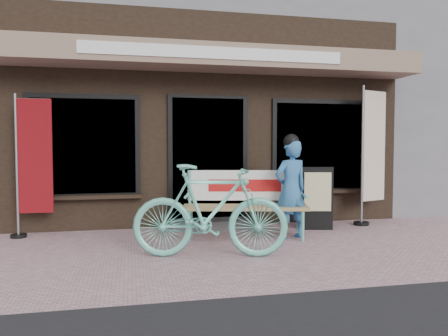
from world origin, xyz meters
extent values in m
plane|color=#BF929B|center=(0.00, 0.00, 0.00)|extent=(70.00, 70.00, 0.00)
cube|color=black|center=(0.00, 5.00, 1.80)|extent=(7.00, 6.00, 3.60)
cube|color=#8D735F|center=(0.00, 1.65, 2.75)|extent=(7.00, 0.80, 0.35)
cube|color=white|center=(0.00, 1.24, 2.75)|extent=(4.00, 0.02, 0.18)
cube|color=black|center=(0.00, 1.98, 1.10)|extent=(1.20, 0.06, 2.10)
cube|color=black|center=(0.00, 1.97, 1.10)|extent=(1.35, 0.04, 2.20)
cube|color=black|center=(-2.00, 1.98, 1.35)|extent=(1.60, 0.06, 1.50)
cube|color=black|center=(2.00, 1.98, 1.35)|extent=(1.60, 0.06, 1.50)
cube|color=black|center=(-2.00, 1.97, 1.35)|extent=(1.75, 0.04, 1.65)
cube|color=black|center=(2.00, 1.97, 1.35)|extent=(1.75, 0.04, 1.65)
cube|color=black|center=(-2.00, 1.92, 0.55)|extent=(1.80, 0.18, 0.06)
cube|color=black|center=(2.00, 1.92, 0.55)|extent=(1.80, 0.18, 0.06)
cube|color=#59595B|center=(0.00, 1.75, 0.07)|extent=(1.30, 0.45, 0.15)
cylinder|color=#64C4AD|center=(-0.47, 0.89, 0.21)|extent=(0.05, 0.05, 0.43)
cylinder|color=#64C4AD|center=(-0.39, 1.29, 0.21)|extent=(0.05, 0.05, 0.43)
cylinder|color=#64C4AD|center=(1.11, 0.54, 0.21)|extent=(0.05, 0.05, 0.43)
cylinder|color=#64C4AD|center=(1.20, 0.94, 0.21)|extent=(0.05, 0.05, 0.43)
cube|color=tan|center=(0.36, 0.92, 0.46)|extent=(1.88, 0.84, 0.05)
cylinder|color=#64C4AD|center=(-0.41, 1.29, 0.71)|extent=(0.05, 0.05, 0.56)
cylinder|color=#64C4AD|center=(1.22, 0.94, 0.71)|extent=(0.05, 0.05, 0.56)
cube|color=white|center=(0.41, 1.13, 0.76)|extent=(1.69, 0.41, 0.46)
cube|color=#B21414|center=(0.41, 1.11, 0.76)|extent=(1.07, 0.25, 0.18)
cylinder|color=#64C4AD|center=(-0.48, 1.10, 0.63)|extent=(0.14, 0.44, 0.04)
cylinder|color=#64C4AD|center=(1.20, 0.73, 0.63)|extent=(0.14, 0.44, 0.04)
imported|color=teal|center=(1.01, 0.77, 0.72)|extent=(0.59, 0.46, 1.44)
sphere|color=black|center=(1.01, 0.77, 1.42)|extent=(0.28, 0.28, 0.23)
imported|color=#64C4AD|center=(-0.34, -0.05, 0.57)|extent=(1.97, 0.93, 1.14)
cylinder|color=gray|center=(-2.91, 1.67, 1.06)|extent=(0.04, 0.04, 2.12)
cylinder|color=gray|center=(-2.67, 1.66, 2.05)|extent=(0.48, 0.04, 0.02)
cube|color=maroon|center=(-2.65, 1.66, 1.21)|extent=(0.48, 0.05, 1.69)
cylinder|color=black|center=(-2.91, 1.67, 0.02)|extent=(0.24, 0.24, 0.05)
cylinder|color=gray|center=(2.58, 1.51, 1.19)|extent=(0.05, 0.05, 2.38)
cylinder|color=gray|center=(2.84, 1.60, 2.29)|extent=(0.52, 0.21, 0.03)
cube|color=beige|center=(2.86, 1.61, 1.35)|extent=(0.52, 0.21, 1.89)
cylinder|color=black|center=(2.58, 1.51, 0.03)|extent=(0.33, 0.33, 0.05)
cube|color=black|center=(1.66, 1.31, 0.51)|extent=(0.52, 0.20, 1.02)
cube|color=beige|center=(1.65, 1.25, 0.62)|extent=(0.42, 0.12, 0.62)
camera|label=1|loc=(-1.29, -5.24, 1.37)|focal=35.00mm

